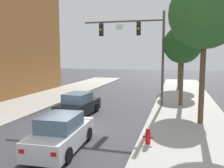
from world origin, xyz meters
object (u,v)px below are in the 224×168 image
Objects in this scene: car_lead_black at (78,105)px; fire_hydrant at (148,136)px; street_tree_second at (182,45)px; street_tree_nearest at (205,13)px; street_tree_third at (181,42)px; traffic_signal_mast at (140,41)px; street_tree_farthest at (180,46)px; car_following_white at (61,133)px.

fire_hydrant is at bearing -40.16° from car_lead_black.
street_tree_nearest is at bearing -77.92° from street_tree_second.
car_lead_black is 0.60× the size of street_tree_third.
traffic_signal_mast is at bearing -174.13° from street_tree_second.
street_tree_second is (-1.08, 5.04, -1.55)m from street_tree_nearest.
street_tree_third is at bearing 63.85° from car_lead_black.
traffic_signal_mast reaches higher than street_tree_second.
car_lead_black is (-3.56, -4.35, -4.63)m from traffic_signal_mast.
street_tree_farthest reaches higher than street_tree_second.
fire_hydrant is (3.68, 1.31, -0.22)m from car_following_white.
street_tree_nearest is (4.44, -4.70, 1.20)m from traffic_signal_mast.
fire_hydrant is 0.10× the size of street_tree_farthest.
fire_hydrant is 19.32m from street_tree_third.
car_following_white is 24.21m from street_tree_farthest.
street_tree_third is (-0.04, 9.31, 0.71)m from street_tree_second.
car_following_white is (1.69, -5.84, 0.00)m from car_lead_black.
traffic_signal_mast is 10.22m from street_tree_third.
car_lead_black is 0.51× the size of street_tree_nearest.
traffic_signal_mast is 1.74× the size of car_lead_black.
traffic_signal_mast is at bearing 133.40° from street_tree_nearest.
car_following_white reaches higher than fire_hydrant.
street_tree_third is at bearing 75.36° from car_following_white.
street_tree_nearest is at bearing -86.23° from street_tree_farthest.
street_tree_second is 0.89× the size of street_tree_third.
street_tree_nearest is at bearing -2.45° from car_lead_black.
car_lead_black is at bearing -129.29° from traffic_signal_mast.
car_lead_black is 7.03m from fire_hydrant.
traffic_signal_mast is at bearing 50.71° from car_lead_black.
street_tree_nearest is 1.19× the size of street_tree_farthest.
street_tree_second is 12.66m from street_tree_farthest.
car_lead_black is at bearing -145.84° from street_tree_second.
car_following_white is at bearing -102.50° from street_tree_farthest.
street_tree_second is 0.90× the size of street_tree_farthest.
traffic_signal_mast is 1.74× the size of car_following_white.
street_tree_third is (3.32, 9.66, 0.36)m from traffic_signal_mast.
traffic_signal_mast is 1.04× the size of street_tree_third.
car_lead_black is 1.00× the size of car_following_white.
traffic_signal_mast reaches higher than car_following_white.
street_tree_nearest is 1.18× the size of street_tree_third.
street_tree_third is (6.88, 14.01, 4.99)m from car_lead_black.
street_tree_third reaches higher than street_tree_farthest.
street_tree_farthest is (1.47, 21.89, 4.90)m from fire_hydrant.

